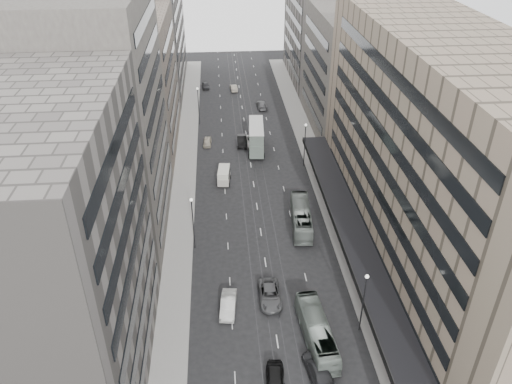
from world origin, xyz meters
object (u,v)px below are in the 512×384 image
object	(u,v)px
sedan_1	(228,304)
bus_far	(301,217)
sedan_2	(270,295)
panel_van	(224,175)
double_decker	(256,137)
sedan_0	(275,380)
bus_near	(317,331)

from	to	relation	value
sedan_1	bus_far	bearing A→B (deg)	61.62
sedan_2	bus_far	bearing A→B (deg)	67.99
panel_van	sedan_2	size ratio (longest dim) A/B	0.76
double_decker	sedan_0	world-z (taller)	double_decker
bus_near	panel_van	size ratio (longest dim) A/B	2.48
bus_far	sedan_0	distance (m)	28.88
double_decker	sedan_2	world-z (taller)	double_decker
bus_far	sedan_2	size ratio (longest dim) A/B	1.95
bus_far	panel_van	size ratio (longest dim) A/B	2.56
panel_van	sedan_1	xyz separation A→B (m)	(-0.27, -30.56, -0.64)
sedan_1	sedan_2	world-z (taller)	sedan_1
double_decker	sedan_1	world-z (taller)	double_decker
panel_van	sedan_0	bearing A→B (deg)	-78.60
bus_near	sedan_0	xyz separation A→B (m)	(-5.31, -5.52, -0.70)
bus_near	double_decker	distance (m)	48.35
bus_near	sedan_2	xyz separation A→B (m)	(-4.53, 7.01, -0.72)
bus_far	double_decker	distance (m)	26.25
bus_far	sedan_1	world-z (taller)	bus_far
sedan_1	sedan_2	distance (m)	5.36
bus_near	sedan_2	distance (m)	8.38
bus_far	sedan_0	size ratio (longest dim) A/B	2.35
sedan_2	panel_van	bearing A→B (deg)	99.90
panel_van	sedan_2	xyz separation A→B (m)	(4.93, -29.26, -0.67)
sedan_0	sedan_1	xyz separation A→B (m)	(-4.42, 11.23, 0.02)
bus_far	sedan_0	bearing A→B (deg)	80.79
bus_near	panel_van	bearing A→B (deg)	-79.57
bus_far	bus_near	bearing A→B (deg)	90.46
bus_far	sedan_1	distance (m)	20.35
bus_near	sedan_1	world-z (taller)	bus_near
double_decker	sedan_1	xyz separation A→B (m)	(-6.85, -42.53, -2.01)
bus_near	sedan_0	size ratio (longest dim) A/B	2.27
double_decker	panel_van	bearing A→B (deg)	-115.09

